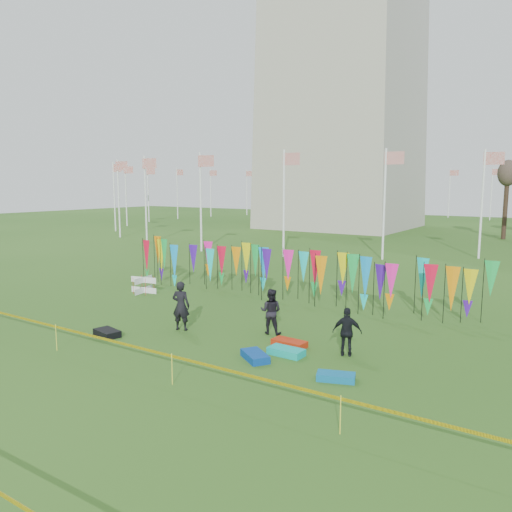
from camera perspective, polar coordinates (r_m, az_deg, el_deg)
The scene contains 13 objects.
ground at distance 17.59m, azimuth -12.70°, elevation -10.11°, with size 160.00×160.00×0.00m, color #254E16.
flagpole_ring at distance 65.00m, azimuth 9.73°, elevation 6.80°, with size 57.40×56.16×8.00m.
banner_row at distance 23.80m, azimuth 3.00°, elevation -1.38°, with size 18.64×0.64×2.39m.
caution_tape_near at distance 16.36m, azimuth -18.05°, elevation -8.86°, with size 26.00×0.02×0.90m.
box_kite at distance 25.87m, azimuth -12.72°, elevation -3.25°, with size 0.76×0.76×0.84m.
person_left at distance 19.05m, azimuth -8.57°, elevation -5.64°, with size 0.68×0.50×1.87m, color black.
person_mid at distance 18.42m, azimuth 1.71°, elevation -6.34°, with size 0.82×0.50×1.68m, color black.
person_right at distance 16.37m, azimuth 10.38°, elevation -8.53°, with size 0.93×0.53×1.58m, color black.
kite_bag_turquoise at distance 16.40m, azimuth 3.46°, elevation -10.85°, with size 1.16×0.58×0.23m, color #0CB8A9.
kite_bag_blue at distance 15.96m, azimuth -0.12°, elevation -11.38°, with size 1.11×0.58×0.23m, color #093E97.
kite_bag_red at distance 17.25m, azimuth 3.83°, elevation -9.91°, with size 1.18×0.54×0.22m, color red.
kite_bag_black at distance 19.08m, azimuth -16.65°, elevation -8.42°, with size 1.03×0.60×0.24m, color black.
kite_bag_teal at distance 14.59m, azimuth 9.12°, elevation -13.48°, with size 1.06×0.51×0.20m, color #0B6AA4.
Camera 1 is at (12.13, -11.50, 5.47)m, focal length 35.00 mm.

